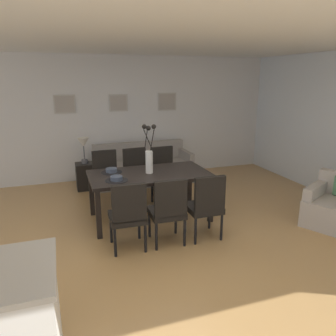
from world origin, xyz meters
TOP-DOWN VIEW (x-y plane):
  - ground_plane at (0.00, 0.00)m, footprint 9.00×9.00m
  - back_wall_panel at (0.00, 3.25)m, footprint 9.00×0.10m
  - ceiling_panel at (0.00, 0.40)m, footprint 9.00×7.20m
  - dining_table at (0.16, 0.82)m, footprint 1.80×0.97m
  - dining_chair_near_left at (-0.36, -0.05)m, footprint 0.45×0.45m
  - dining_chair_near_right at (-0.37, 1.72)m, footprint 0.45×0.45m
  - dining_chair_far_left at (0.16, -0.06)m, footprint 0.46×0.46m
  - dining_chair_far_right at (0.18, 1.74)m, footprint 0.47×0.47m
  - dining_chair_mid_left at (0.69, -0.08)m, footprint 0.45×0.45m
  - dining_chair_mid_right at (0.68, 1.70)m, footprint 0.46×0.46m
  - centerpiece_vase at (0.17, 0.83)m, footprint 0.21×0.23m
  - placemat_near_left at (-0.38, 0.61)m, footprint 0.32×0.32m
  - bowl_near_left at (-0.38, 0.61)m, footprint 0.17×0.17m
  - placemat_near_right at (-0.38, 1.04)m, footprint 0.32×0.32m
  - bowl_near_right at (-0.38, 1.04)m, footprint 0.17×0.17m
  - sofa at (0.54, 2.70)m, footprint 1.98×0.84m
  - side_table at (-0.65, 2.60)m, footprint 0.36×0.36m
  - table_lamp at (-0.65, 2.60)m, footprint 0.22×0.22m
  - framed_picture_left at (-0.92, 3.18)m, footprint 0.42×0.03m
  - framed_picture_center at (0.16, 3.18)m, footprint 0.39×0.03m
  - framed_picture_right at (1.25, 3.18)m, footprint 0.42×0.03m

SIDE VIEW (x-z plane):
  - ground_plane at x=0.00m, z-range 0.00..0.00m
  - side_table at x=-0.65m, z-range 0.00..0.52m
  - sofa at x=0.54m, z-range -0.12..0.68m
  - dining_chair_near_left at x=-0.36m, z-range 0.05..0.97m
  - dining_chair_near_right at x=-0.37m, z-range 0.05..0.97m
  - dining_chair_far_left at x=0.16m, z-range 0.05..0.97m
  - dining_chair_far_right at x=0.18m, z-range 0.05..0.97m
  - dining_chair_mid_left at x=0.69m, z-range 0.05..0.97m
  - dining_chair_mid_right at x=0.68m, z-range 0.05..0.97m
  - dining_table at x=0.16m, z-range 0.30..1.04m
  - placemat_near_left at x=-0.38m, z-range 0.74..0.75m
  - placemat_near_right at x=-0.38m, z-range 0.74..0.75m
  - bowl_near_left at x=-0.38m, z-range 0.75..0.81m
  - bowl_near_right at x=-0.38m, z-range 0.75..0.81m
  - table_lamp at x=-0.65m, z-range 0.64..1.15m
  - centerpiece_vase at x=0.17m, z-range 0.66..1.39m
  - back_wall_panel at x=0.00m, z-range 0.00..2.60m
  - framed_picture_center at x=0.16m, z-range 1.45..1.81m
  - framed_picture_right at x=1.25m, z-range 1.44..1.82m
  - framed_picture_left at x=-0.92m, z-range 1.44..1.82m
  - ceiling_panel at x=0.00m, z-range 2.60..2.68m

